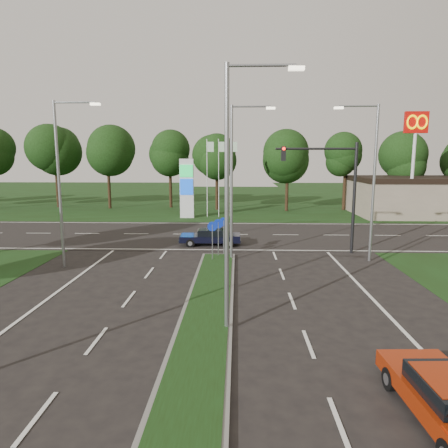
{
  "coord_description": "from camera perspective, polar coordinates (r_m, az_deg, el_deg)",
  "views": [
    {
      "loc": [
        1.16,
        -7.3,
        5.97
      ],
      "look_at": [
        0.37,
        15.79,
        2.2
      ],
      "focal_mm": 32.0,
      "sensor_mm": 36.0,
      "label": 1
    }
  ],
  "objects": [
    {
      "name": "streetlight_median_far",
      "position": [
        23.32,
        1.58,
        7.07
      ],
      "size": [
        2.53,
        0.22,
        9.0
      ],
      "color": "gray",
      "rests_on": "ground"
    },
    {
      "name": "navy_sedan",
      "position": [
        27.89,
        -1.93,
        -1.81
      ],
      "size": [
        4.18,
        1.77,
        1.14
      ],
      "rotation": [
        0.0,
        0.0,
        1.58
      ],
      "color": "black",
      "rests_on": "ground"
    },
    {
      "name": "streetlight_left_far",
      "position": [
        23.33,
        -22.11,
        6.4
      ],
      "size": [
        2.53,
        0.22,
        9.0
      ],
      "color": "gray",
      "rests_on": "ground"
    },
    {
      "name": "mcdonalds_sign",
      "position": [
        42.78,
        25.65,
        11.07
      ],
      "size": [
        2.2,
        0.47,
        10.4
      ],
      "color": "silver",
      "rests_on": "ground"
    },
    {
      "name": "commercial_building",
      "position": [
        48.22,
        27.61,
        3.49
      ],
      "size": [
        16.0,
        9.0,
        4.0
      ],
      "primitive_type": "cube",
      "color": "gray",
      "rests_on": "ground"
    },
    {
      "name": "gas_pylon",
      "position": [
        40.75,
        -5.04,
        5.32
      ],
      "size": [
        5.8,
        1.26,
        8.0
      ],
      "color": "silver",
      "rests_on": "ground"
    },
    {
      "name": "median_kerb",
      "position": [
        12.81,
        -3.64,
        -18.23
      ],
      "size": [
        2.0,
        26.0,
        0.12
      ],
      "primitive_type": "cube",
      "color": "slate",
      "rests_on": "ground"
    },
    {
      "name": "traffic_signal",
      "position": [
        26.04,
        15.43,
        6.03
      ],
      "size": [
        5.1,
        0.42,
        7.0
      ],
      "color": "black",
      "rests_on": "ground"
    },
    {
      "name": "verge_far",
      "position": [
        62.6,
        0.89,
        3.79
      ],
      "size": [
        160.0,
        50.0,
        0.02
      ],
      "primitive_type": "cube",
      "color": "black",
      "rests_on": "ground"
    },
    {
      "name": "treeline_far",
      "position": [
        47.26,
        0.69,
        10.31
      ],
      "size": [
        6.0,
        6.0,
        9.9
      ],
      "color": "black",
      "rests_on": "ground"
    },
    {
      "name": "streetlight_right_far",
      "position": [
        24.54,
        20.24,
        6.62
      ],
      "size": [
        2.53,
        0.22,
        9.0
      ],
      "rotation": [
        0.0,
        0.0,
        3.14
      ],
      "color": "gray",
      "rests_on": "ground"
    },
    {
      "name": "cross_road",
      "position": [
        31.89,
        -0.16,
        -1.53
      ],
      "size": [
        160.0,
        12.0,
        0.02
      ],
      "primitive_type": "cube",
      "color": "black",
      "rests_on": "ground"
    },
    {
      "name": "median_signs",
      "position": [
        24.11,
        -0.83,
        -0.91
      ],
      "size": [
        1.16,
        1.76,
        2.38
      ],
      "color": "gray",
      "rests_on": "ground"
    },
    {
      "name": "streetlight_median_near",
      "position": [
        13.34,
        1.28,
        5.43
      ],
      "size": [
        2.53,
        0.22,
        9.0
      ],
      "color": "gray",
      "rests_on": "ground"
    }
  ]
}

